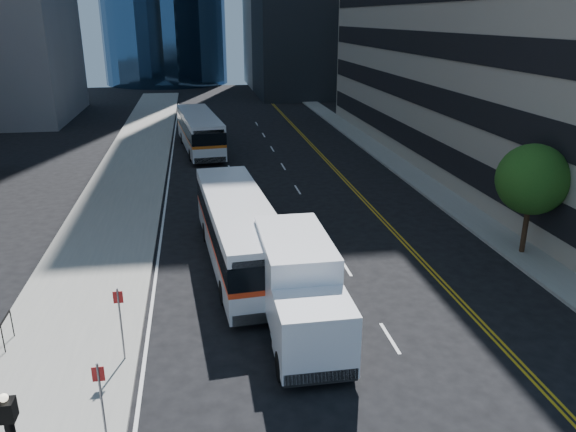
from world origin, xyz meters
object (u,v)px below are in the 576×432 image
object	(u,v)px
street_tree	(532,180)
bus_rear	(200,131)
box_truck	(300,288)
bus_front	(239,230)

from	to	relation	value
street_tree	bus_rear	xyz separation A→B (m)	(-14.48, 24.43, -1.99)
box_truck	bus_rear	bearing A→B (deg)	95.59
bus_front	bus_rear	world-z (taller)	bus_front
street_tree	bus_rear	world-z (taller)	street_tree
street_tree	box_truck	distance (m)	12.73
street_tree	bus_rear	distance (m)	28.47
street_tree	bus_front	distance (m)	13.33
bus_front	bus_rear	xyz separation A→B (m)	(-1.34, 23.44, -0.00)
bus_front	street_tree	bearing A→B (deg)	-8.63
bus_front	bus_rear	bearing A→B (deg)	88.94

